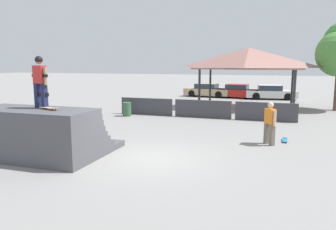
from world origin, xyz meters
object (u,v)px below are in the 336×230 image
object	(u,v)px
skateboard_on_deck	(49,108)
trash_bin	(127,109)
skater_on_deck	(40,78)
parked_car_tan	(207,90)
parked_car_red	(238,91)
bystander_walking	(270,121)
parked_car_white	(271,93)
skateboard_on_ground	(285,140)

from	to	relation	value
skateboard_on_deck	trash_bin	world-z (taller)	skateboard_on_deck
skater_on_deck	parked_car_tan	size ratio (longest dim) A/B	0.38
parked_car_tan	parked_car_red	bearing A→B (deg)	2.65
skateboard_on_deck	trash_bin	distance (m)	9.42
skater_on_deck	parked_car_red	world-z (taller)	skater_on_deck
parked_car_tan	trash_bin	bearing A→B (deg)	-92.75
bystander_walking	parked_car_white	size ratio (longest dim) A/B	0.38
skater_on_deck	bystander_walking	bearing A→B (deg)	44.14
skateboard_on_deck	parked_car_red	xyz separation A→B (m)	(3.58, 22.03, -1.17)
skateboard_on_deck	parked_car_white	world-z (taller)	skateboard_on_deck
skater_on_deck	parked_car_white	size ratio (longest dim) A/B	0.38
parked_car_white	bystander_walking	bearing A→B (deg)	-96.44
parked_car_tan	parked_car_red	size ratio (longest dim) A/B	1.05
parked_car_tan	skateboard_on_ground	bearing A→B (deg)	-60.97
skateboard_on_deck	skateboard_on_ground	distance (m)	9.33
trash_bin	skateboard_on_ground	bearing A→B (deg)	-22.95
parked_car_tan	parked_car_red	world-z (taller)	same
bystander_walking	skater_on_deck	bearing A→B (deg)	82.59
trash_bin	parked_car_white	distance (m)	15.06
skater_on_deck	skateboard_on_ground	size ratio (longest dim) A/B	2.30
bystander_walking	trash_bin	xyz separation A→B (m)	(-8.47, 4.64, -0.53)
trash_bin	skater_on_deck	bearing A→B (deg)	-82.77
bystander_walking	parked_car_white	bearing A→B (deg)	-36.78
skateboard_on_ground	trash_bin	size ratio (longest dim) A/B	0.89
skateboard_on_deck	trash_bin	bearing A→B (deg)	116.83
skater_on_deck	parked_car_white	distance (m)	22.83
skateboard_on_ground	parked_car_tan	size ratio (longest dim) A/B	0.17
skateboard_on_ground	parked_car_red	bearing A→B (deg)	13.67
skateboard_on_ground	parked_car_tan	world-z (taller)	parked_car_tan
parked_car_red	parked_car_white	distance (m)	2.93
parked_car_white	trash_bin	bearing A→B (deg)	-130.26
skater_on_deck	skateboard_on_deck	bearing A→B (deg)	-10.22
bystander_walking	skateboard_on_ground	bearing A→B (deg)	-75.69
skateboard_on_deck	parked_car_red	world-z (taller)	skateboard_on_deck
parked_car_red	parked_car_white	world-z (taller)	same
skater_on_deck	parked_car_red	size ratio (longest dim) A/B	0.40
bystander_walking	trash_bin	size ratio (longest dim) A/B	2.02
skater_on_deck	parked_car_red	xyz separation A→B (m)	(4.07, 21.82, -2.11)
skater_on_deck	parked_car_white	xyz separation A→B (m)	(7.00, 21.63, -2.11)
parked_car_tan	parked_car_white	distance (m)	5.86
skateboard_on_ground	trash_bin	distance (m)	9.88
skateboard_on_ground	trash_bin	bearing A→B (deg)	67.64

